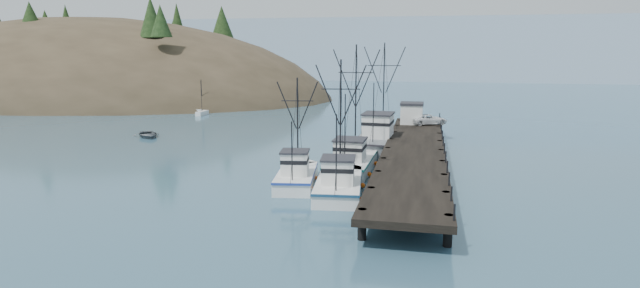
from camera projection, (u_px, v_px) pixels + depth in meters
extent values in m
plane|color=#2F5369|center=(218.00, 208.00, 37.41)|extent=(400.00, 400.00, 0.00)
cube|color=black|center=(414.00, 151.00, 49.56)|extent=(6.00, 44.00, 0.50)
cylinder|color=black|center=(362.00, 224.00, 31.03)|extent=(0.56, 0.56, 2.00)
cylinder|color=black|center=(448.00, 231.00, 29.96)|extent=(0.56, 0.56, 2.00)
cylinder|color=black|center=(371.00, 201.00, 35.83)|extent=(0.56, 0.56, 2.00)
cylinder|color=black|center=(445.00, 205.00, 34.76)|extent=(0.56, 0.56, 2.00)
cylinder|color=black|center=(378.00, 183.00, 40.63)|extent=(0.56, 0.56, 2.00)
cylinder|color=black|center=(443.00, 186.00, 39.56)|extent=(0.56, 0.56, 2.00)
cylinder|color=black|center=(383.00, 169.00, 45.43)|extent=(0.56, 0.56, 2.00)
cylinder|color=black|center=(442.00, 172.00, 44.36)|extent=(0.56, 0.56, 2.00)
cylinder|color=black|center=(388.00, 157.00, 50.23)|extent=(0.56, 0.56, 2.00)
cylinder|color=black|center=(441.00, 160.00, 49.16)|extent=(0.56, 0.56, 2.00)
cylinder|color=black|center=(391.00, 148.00, 55.04)|extent=(0.56, 0.56, 2.00)
cylinder|color=black|center=(440.00, 150.00, 53.96)|extent=(0.56, 0.56, 2.00)
cylinder|color=black|center=(394.00, 140.00, 59.84)|extent=(0.56, 0.56, 2.00)
cylinder|color=black|center=(439.00, 141.00, 58.76)|extent=(0.56, 0.56, 2.00)
cylinder|color=black|center=(397.00, 133.00, 64.64)|extent=(0.56, 0.56, 2.00)
cylinder|color=black|center=(438.00, 134.00, 63.56)|extent=(0.56, 0.56, 2.00)
cylinder|color=black|center=(399.00, 127.00, 69.44)|extent=(0.56, 0.56, 2.00)
cylinder|color=black|center=(437.00, 128.00, 68.36)|extent=(0.56, 0.56, 2.00)
ellipsoid|color=#382D1E|center=(88.00, 119.00, 127.90)|extent=(132.00, 78.00, 51.00)
ellipsoid|color=black|center=(80.00, 101.00, 132.02)|extent=(109.20, 62.40, 41.60)
cube|color=beige|center=(153.00, 102.00, 98.77)|extent=(4.00, 5.00, 2.80)
cube|color=beige|center=(137.00, 99.00, 103.85)|extent=(4.00, 5.00, 2.80)
cube|color=beige|center=(186.00, 99.00, 103.70)|extent=(4.00, 5.00, 2.80)
cube|color=#9EB2C6|center=(415.00, 79.00, 198.58)|extent=(360.00, 40.00, 26.00)
cube|color=silver|center=(302.00, 75.00, 223.31)|extent=(180.00, 25.00, 18.00)
cube|color=white|center=(209.00, 107.00, 98.72)|extent=(1.00, 3.50, 0.90)
cylinder|color=black|center=(208.00, 93.00, 98.18)|extent=(0.08, 0.08, 6.00)
cube|color=white|center=(170.00, 108.00, 97.90)|extent=(1.00, 3.50, 0.90)
cylinder|color=black|center=(170.00, 93.00, 97.36)|extent=(0.08, 0.08, 6.00)
cube|color=white|center=(202.00, 114.00, 89.46)|extent=(1.00, 3.50, 0.90)
cylinder|color=black|center=(201.00, 97.00, 88.91)|extent=(0.08, 0.08, 6.00)
cube|color=white|center=(181.00, 105.00, 102.51)|extent=(1.00, 3.50, 0.90)
cylinder|color=black|center=(181.00, 91.00, 101.96)|extent=(0.08, 0.08, 6.00)
cube|color=white|center=(196.00, 109.00, 95.96)|extent=(1.00, 3.50, 0.90)
cylinder|color=black|center=(195.00, 94.00, 95.42)|extent=(0.08, 0.08, 6.00)
cube|color=white|center=(199.00, 107.00, 99.88)|extent=(1.00, 3.50, 0.90)
cylinder|color=black|center=(198.00, 92.00, 99.34)|extent=(0.08, 0.08, 6.00)
cube|color=white|center=(169.00, 102.00, 108.18)|extent=(1.00, 3.50, 0.90)
cylinder|color=black|center=(168.00, 89.00, 107.63)|extent=(0.08, 0.08, 6.00)
cube|color=white|center=(136.00, 109.00, 96.75)|extent=(1.00, 3.50, 0.90)
cylinder|color=black|center=(135.00, 94.00, 96.20)|extent=(0.08, 0.08, 6.00)
cube|color=white|center=(204.00, 108.00, 98.21)|extent=(1.00, 3.50, 0.90)
cylinder|color=black|center=(203.00, 93.00, 97.67)|extent=(0.08, 0.08, 6.00)
cube|color=white|center=(202.00, 111.00, 93.35)|extent=(1.00, 3.50, 0.90)
cylinder|color=black|center=(202.00, 95.00, 92.80)|extent=(0.08, 0.08, 6.00)
cube|color=white|center=(339.00, 188.00, 41.10)|extent=(4.54, 9.45, 1.60)
cube|color=white|center=(342.00, 174.00, 45.55)|extent=(3.54, 3.54, 1.60)
cube|color=navy|center=(339.00, 180.00, 40.96)|extent=(4.63, 9.69, 0.18)
cube|color=silver|center=(338.00, 171.00, 39.63)|extent=(2.76, 2.83, 1.90)
cube|color=#26262B|center=(338.00, 158.00, 39.43)|extent=(2.99, 3.08, 0.16)
cylinder|color=black|center=(340.00, 118.00, 41.41)|extent=(0.14, 0.14, 9.65)
cylinder|color=black|center=(336.00, 153.00, 36.98)|extent=(0.10, 0.10, 5.79)
cube|color=white|center=(297.00, 180.00, 43.57)|extent=(4.20, 8.12, 1.60)
cube|color=white|center=(301.00, 170.00, 47.36)|extent=(3.09, 3.09, 1.60)
cube|color=navy|center=(296.00, 172.00, 43.43)|extent=(4.29, 8.32, 0.18)
cube|color=silver|center=(295.00, 163.00, 42.26)|extent=(2.48, 2.48, 1.90)
cube|color=#26262B|center=(295.00, 151.00, 42.07)|extent=(2.69, 2.70, 0.16)
cylinder|color=black|center=(298.00, 124.00, 43.83)|extent=(0.14, 0.14, 8.04)
cylinder|color=black|center=(292.00, 151.00, 40.04)|extent=(0.10, 0.10, 4.83)
cube|color=white|center=(352.00, 165.00, 49.40)|extent=(4.23, 10.33, 1.60)
cube|color=white|center=(360.00, 154.00, 54.27)|extent=(3.93, 3.93, 1.60)
cube|color=#18605B|center=(352.00, 158.00, 49.27)|extent=(4.32, 10.59, 0.18)
cube|color=silver|center=(350.00, 150.00, 47.83)|extent=(2.83, 2.96, 1.90)
cube|color=#26262B|center=(350.00, 139.00, 47.63)|extent=(3.08, 3.23, 0.16)
cylinder|color=black|center=(356.00, 100.00, 49.73)|extent=(0.14, 0.14, 10.91)
cylinder|color=black|center=(345.00, 130.00, 44.89)|extent=(0.10, 0.10, 6.55)
cube|color=slate|center=(380.00, 144.00, 58.68)|extent=(5.26, 13.04, 2.20)
cube|color=slate|center=(388.00, 135.00, 64.71)|extent=(4.43, 4.43, 2.20)
cube|color=black|center=(380.00, 135.00, 58.49)|extent=(5.37, 13.37, 0.18)
cube|color=silver|center=(378.00, 126.00, 56.68)|extent=(3.33, 3.80, 2.60)
cube|color=#26262B|center=(378.00, 114.00, 56.42)|extent=(3.62, 4.14, 0.16)
cylinder|color=black|center=(384.00, 88.00, 59.33)|extent=(0.14, 0.14, 10.60)
cylinder|color=black|center=(373.00, 113.00, 53.23)|extent=(0.10, 0.10, 6.36)
cube|color=silver|center=(412.00, 114.00, 65.78)|extent=(2.80, 3.00, 2.50)
cube|color=#26262B|center=(412.00, 104.00, 65.52)|extent=(3.00, 3.20, 0.30)
imported|color=silver|center=(429.00, 119.00, 65.06)|extent=(5.27, 3.96, 1.33)
imported|color=#4E5356|center=(148.00, 137.00, 67.41)|extent=(5.87, 6.06, 1.02)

